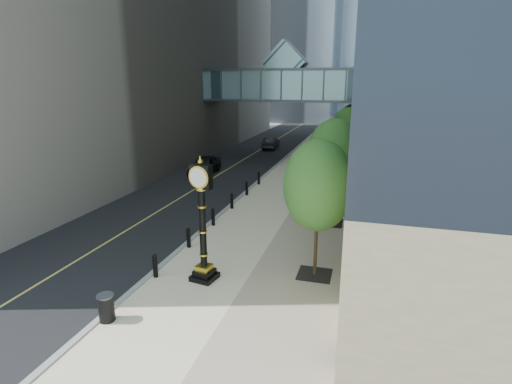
% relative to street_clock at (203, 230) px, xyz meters
% --- Properties ---
extents(ground, '(320.00, 320.00, 0.00)m').
position_rel_street_clock_xyz_m(ground, '(0.68, -1.37, -2.22)').
color(ground, gray).
rests_on(ground, ground).
extents(road, '(8.00, 180.00, 0.02)m').
position_rel_street_clock_xyz_m(road, '(-6.32, 38.63, -2.21)').
color(road, black).
rests_on(road, ground).
extents(sidewalk, '(8.00, 180.00, 0.06)m').
position_rel_street_clock_xyz_m(sidewalk, '(1.68, 38.63, -2.19)').
color(sidewalk, beige).
rests_on(sidewalk, ground).
extents(curb, '(0.25, 180.00, 0.07)m').
position_rel_street_clock_xyz_m(curb, '(-2.32, 38.63, -2.19)').
color(curb, gray).
rests_on(curb, ground).
extents(skywalk, '(17.00, 4.20, 5.80)m').
position_rel_street_clock_xyz_m(skywalk, '(-2.32, 26.63, 5.49)').
color(skywalk, slate).
rests_on(skywalk, ground).
extents(entrance_canopy, '(3.00, 8.00, 4.38)m').
position_rel_street_clock_xyz_m(entrance_canopy, '(4.16, 12.63, 1.97)').
color(entrance_canopy, '#383F44').
rests_on(entrance_canopy, ground).
extents(bollard_row, '(0.20, 16.20, 0.90)m').
position_rel_street_clock_xyz_m(bollard_row, '(-2.02, 7.63, -1.71)').
color(bollard_row, black).
rests_on(bollard_row, sidewalk).
extents(street_trees, '(2.89, 28.76, 5.93)m').
position_rel_street_clock_xyz_m(street_trees, '(4.28, 14.39, 1.63)').
color(street_trees, black).
rests_on(street_trees, sidewalk).
extents(street_clock, '(1.08, 1.08, 4.99)m').
position_rel_street_clock_xyz_m(street_clock, '(0.00, 0.00, 0.00)').
color(street_clock, black).
rests_on(street_clock, sidewalk).
extents(trash_bin, '(0.67, 0.67, 0.90)m').
position_rel_street_clock_xyz_m(trash_bin, '(-2.02, -3.62, -1.71)').
color(trash_bin, black).
rests_on(trash_bin, sidewalk).
extents(pedestrian, '(0.75, 0.55, 1.91)m').
position_rel_street_clock_xyz_m(pedestrian, '(5.18, 8.19, -1.21)').
color(pedestrian, beige).
rests_on(pedestrian, sidewalk).
extents(car_near, '(1.93, 4.56, 1.54)m').
position_rel_street_clock_xyz_m(car_near, '(-7.63, 18.11, -1.43)').
color(car_near, black).
rests_on(car_near, road).
extents(car_far, '(1.62, 4.18, 1.36)m').
position_rel_street_clock_xyz_m(car_far, '(-5.25, 32.85, -1.53)').
color(car_far, black).
rests_on(car_far, road).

